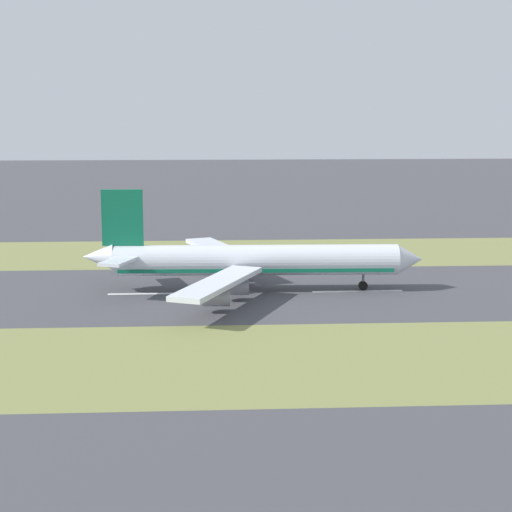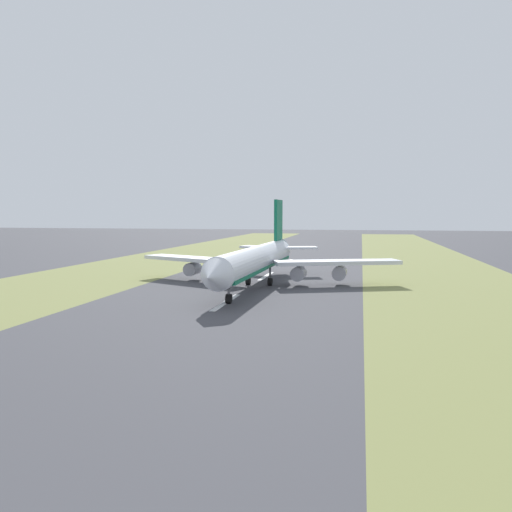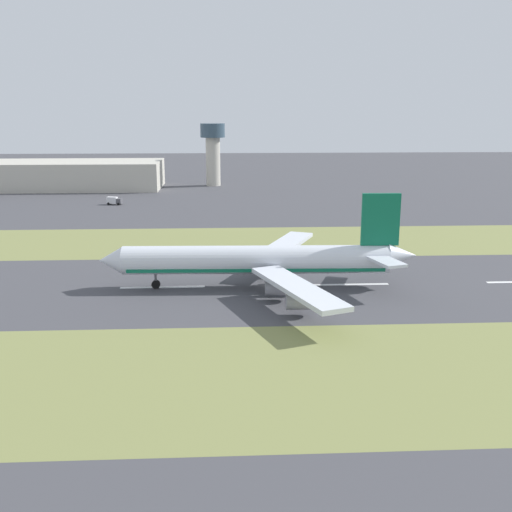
{
  "view_description": "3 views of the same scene",
  "coord_description": "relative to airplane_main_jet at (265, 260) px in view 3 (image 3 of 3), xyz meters",
  "views": [
    {
      "loc": [
        163.6,
        -6.58,
        36.63
      ],
      "look_at": [
        -1.49,
        2.79,
        7.0
      ],
      "focal_mm": 60.0,
      "sensor_mm": 36.0,
      "label": 1
    },
    {
      "loc": [
        -24.42,
        111.42,
        16.45
      ],
      "look_at": [
        -1.49,
        2.79,
        7.0
      ],
      "focal_mm": 35.0,
      "sensor_mm": 36.0,
      "label": 2
    },
    {
      "loc": [
        -123.63,
        8.99,
        37.12
      ],
      "look_at": [
        -1.49,
        2.79,
        7.0
      ],
      "focal_mm": 42.0,
      "sensor_mm": 36.0,
      "label": 3
    }
  ],
  "objects": [
    {
      "name": "centreline_dash_far",
      "position": [
        1.54,
        21.9,
        -6.01
      ],
      "size": [
        1.2,
        18.0,
        0.01
      ],
      "primitive_type": "cube",
      "color": "silver",
      "rests_on": "ground"
    },
    {
      "name": "control_tower",
      "position": [
        176.34,
        14.16,
        12.64
      ],
      "size": [
        12.0,
        12.0,
        30.26
      ],
      "color": "#BCB7A8",
      "rests_on": "ground"
    },
    {
      "name": "centreline_dash_mid",
      "position": [
        1.54,
        -18.1,
        -6.01
      ],
      "size": [
        1.2,
        18.0,
        0.01
      ],
      "primitive_type": "cube",
      "color": "silver",
      "rests_on": "ground"
    },
    {
      "name": "airplane_main_jet",
      "position": [
        0.0,
        0.0,
        0.0
      ],
      "size": [
        64.11,
        67.13,
        20.2
      ],
      "color": "silver",
      "rests_on": "ground"
    },
    {
      "name": "grass_median_west",
      "position": [
        -43.46,
        -0.88,
        -6.02
      ],
      "size": [
        40.0,
        600.0,
        0.01
      ],
      "primitive_type": "cube",
      "color": "olive",
      "rests_on": "ground"
    },
    {
      "name": "terminal_building",
      "position": [
        169.15,
        88.43,
        0.42
      ],
      "size": [
        36.0,
        98.37,
        12.88
      ],
      "primitive_type": "cube",
      "color": "#BCB7A8",
      "rests_on": "ground"
    },
    {
      "name": "ground_plane",
      "position": [
        1.54,
        -0.88,
        -6.02
      ],
      "size": [
        800.0,
        800.0,
        0.0
      ],
      "primitive_type": "plane",
      "color": "#424247"
    },
    {
      "name": "grass_median_east",
      "position": [
        46.54,
        -0.88,
        -6.02
      ],
      "size": [
        40.0,
        600.0,
        0.01
      ],
      "primitive_type": "cube",
      "color": "olive",
      "rests_on": "ground"
    },
    {
      "name": "service_truck",
      "position": [
        116.85,
        52.55,
        -4.36
      ],
      "size": [
        3.75,
        6.36,
        3.1
      ],
      "color": "#4C4C51",
      "rests_on": "ground"
    }
  ]
}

